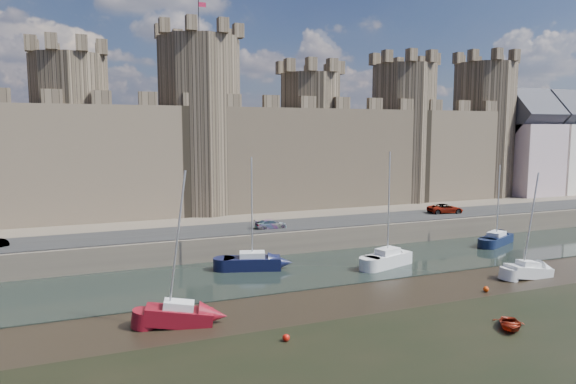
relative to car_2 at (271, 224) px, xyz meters
name	(u,v)px	position (x,y,z in m)	size (l,w,h in m)	color
water_channel	(238,277)	(-6.39, -8.77, -2.99)	(160.00, 12.00, 0.08)	black
quay	(173,209)	(-6.39, 27.23, -1.78)	(160.00, 60.00, 2.50)	#4C443A
road	(212,230)	(-6.39, 1.23, -0.48)	(160.00, 7.00, 0.10)	black
castle	(182,144)	(-7.02, 15.23, 8.64)	(108.50, 11.00, 29.00)	#42382B
car_2	(271,224)	(0.00, 0.00, 0.00)	(1.49, 3.66, 1.06)	gray
car_3	(445,209)	(25.16, 1.39, 0.12)	(2.15, 4.66, 1.29)	gray
sailboat_1	(252,262)	(-4.45, -6.97, -2.19)	(5.82, 3.64, 10.90)	black
sailboat_2	(387,258)	(8.40, -10.78, -2.15)	(5.63, 3.52, 11.35)	silver
sailboat_3	(496,239)	(25.85, -7.12, -2.29)	(5.75, 4.14, 9.41)	black
sailboat_4	(179,314)	(-13.55, -18.62, -2.25)	(4.92, 2.79, 10.83)	maroon
sailboat_5	(528,270)	(18.39, -18.80, -2.32)	(4.52, 1.81, 9.70)	silver
dinghy_4	(510,325)	(7.27, -27.73, -2.72)	(2.14, 0.62, 2.99)	maroon
buoy_1	(286,338)	(-7.66, -23.95, -2.79)	(0.47, 0.47, 0.47)	#B91208
buoy_3	(486,289)	(11.65, -20.77, -2.79)	(0.48, 0.48, 0.48)	#C13408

